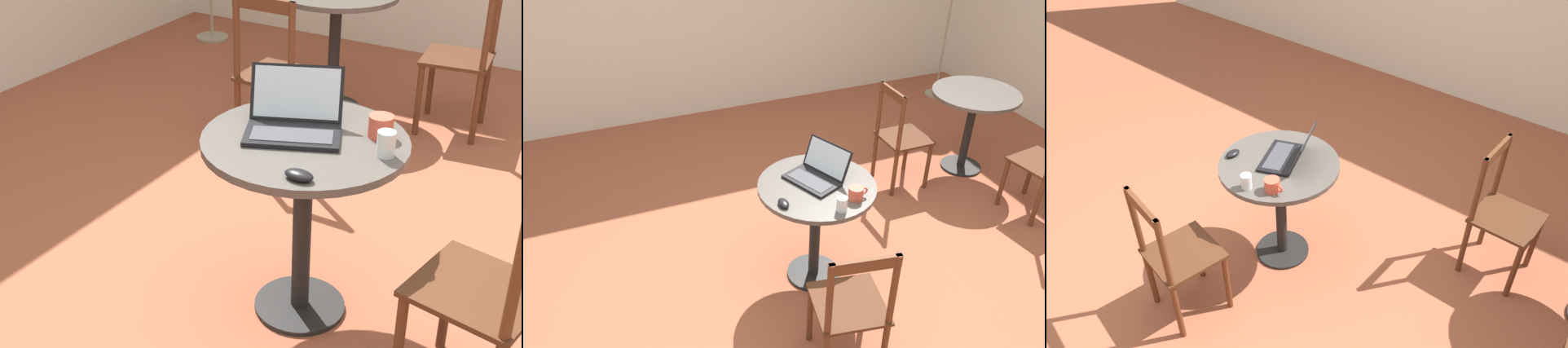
# 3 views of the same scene
# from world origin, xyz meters

# --- Properties ---
(ground_plane) EXTENTS (16.00, 16.00, 0.00)m
(ground_plane) POSITION_xyz_m (0.00, 0.00, 0.00)
(ground_plane) COLOR #9E5138
(cafe_table_near) EXTENTS (0.75, 0.75, 0.76)m
(cafe_table_near) POSITION_xyz_m (0.01, 0.38, 0.60)
(cafe_table_near) COLOR black
(cafe_table_near) RESTS_ON ground_plane
(chair_near_front) EXTENTS (0.44, 0.44, 0.92)m
(chair_near_front) POSITION_xyz_m (-0.13, -0.36, 0.45)
(chair_near_front) COLOR #562D19
(chair_near_front) RESTS_ON ground_plane
(chair_mid_left) EXTENTS (0.38, 0.38, 0.92)m
(chair_mid_left) POSITION_xyz_m (1.15, 1.17, 0.45)
(chair_mid_left) COLOR #562D19
(chair_mid_left) RESTS_ON ground_plane
(laptop) EXTENTS (0.40, 0.42, 0.21)m
(laptop) POSITION_xyz_m (0.03, 0.44, 0.80)
(laptop) COLOR black
(laptop) RESTS_ON cafe_table_near
(mouse) EXTENTS (0.06, 0.10, 0.03)m
(mouse) POSITION_xyz_m (-0.27, 0.26, 0.77)
(mouse) COLOR black
(mouse) RESTS_ON cafe_table_near
(mug) EXTENTS (0.13, 0.09, 0.08)m
(mug) POSITION_xyz_m (0.16, 0.16, 0.80)
(mug) COLOR #C64C38
(mug) RESTS_ON cafe_table_near
(drinking_glass) EXTENTS (0.06, 0.06, 0.09)m
(drinking_glass) POSITION_xyz_m (0.03, 0.08, 0.80)
(drinking_glass) COLOR silver
(drinking_glass) RESTS_ON cafe_table_near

